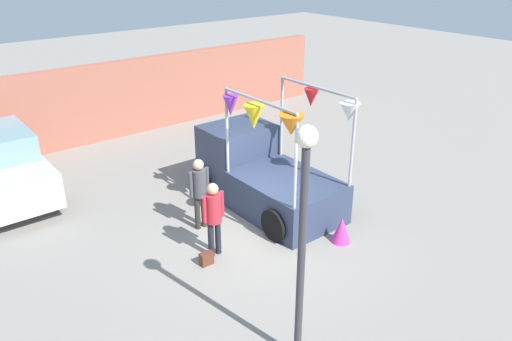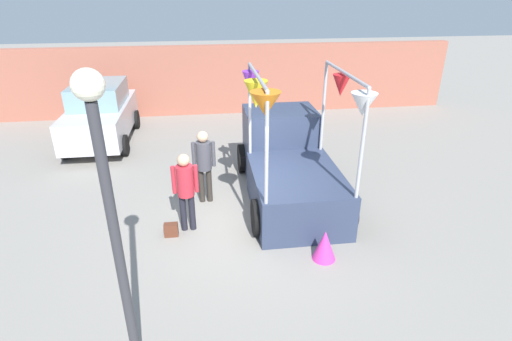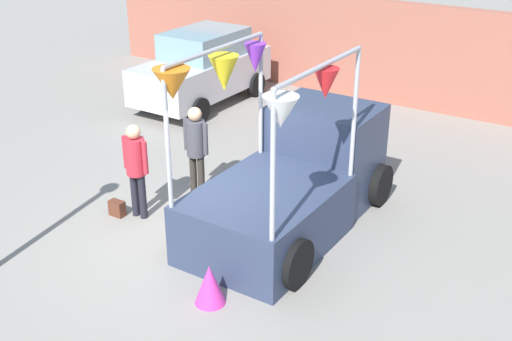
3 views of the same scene
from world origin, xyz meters
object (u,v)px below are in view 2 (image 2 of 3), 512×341
object	(u,v)px
vendor_truck	(287,160)
handbag	(171,230)
parked_car	(101,113)
street_lamp	(109,199)
folded_kite_bundle_magenta	(325,245)
person_vendor	(204,160)
person_customer	(185,185)

from	to	relation	value
vendor_truck	handbag	world-z (taller)	vendor_truck
vendor_truck	parked_car	xyz separation A→B (m)	(-5.16, 4.16, 0.10)
parked_car	street_lamp	distance (m)	9.26
folded_kite_bundle_magenta	person_vendor	bearing A→B (deg)	130.61
folded_kite_bundle_magenta	street_lamp	bearing A→B (deg)	-148.18
parked_car	person_customer	bearing A→B (deg)	-63.18
person_vendor	handbag	xyz separation A→B (m)	(-0.74, -1.36, -0.92)
vendor_truck	person_vendor	bearing A→B (deg)	-173.45
parked_car	folded_kite_bundle_magenta	distance (m)	8.74
person_customer	folded_kite_bundle_magenta	xyz separation A→B (m)	(2.53, -1.34, -0.73)
vendor_truck	person_customer	xyz separation A→B (m)	(-2.35, -1.38, 0.18)
vendor_truck	street_lamp	bearing A→B (deg)	-122.42
street_lamp	parked_car	bearing A→B (deg)	103.91
parked_car	person_customer	distance (m)	6.22
handbag	person_customer	bearing A→B (deg)	29.74
person_customer	folded_kite_bundle_magenta	distance (m)	2.96
person_vendor	parked_car	bearing A→B (deg)	126.02
parked_car	handbag	xyz separation A→B (m)	(2.45, -5.75, -0.80)
person_vendor	handbag	world-z (taller)	person_vendor
parked_car	folded_kite_bundle_magenta	size ratio (longest dim) A/B	6.67
parked_car	street_lamp	world-z (taller)	street_lamp
handbag	street_lamp	bearing A→B (deg)	-94.90
person_customer	handbag	bearing A→B (deg)	-150.26
folded_kite_bundle_magenta	handbag	bearing A→B (deg)	158.36
person_customer	street_lamp	distance (m)	3.70
folded_kite_bundle_magenta	vendor_truck	bearing A→B (deg)	93.68
person_customer	parked_car	bearing A→B (deg)	116.82
handbag	person_vendor	bearing A→B (deg)	61.47
parked_car	street_lamp	size ratio (longest dim) A/B	1.00
person_vendor	folded_kite_bundle_magenta	distance (m)	3.38
parked_car	folded_kite_bundle_magenta	bearing A→B (deg)	-52.25
vendor_truck	person_customer	world-z (taller)	vendor_truck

